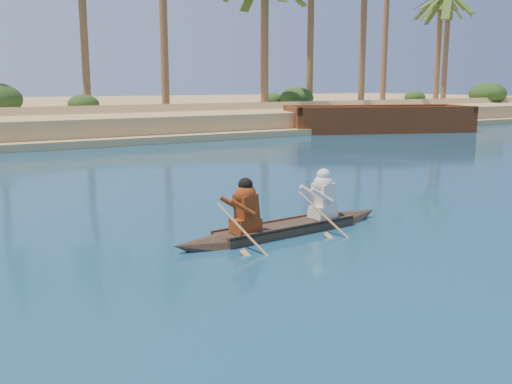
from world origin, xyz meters
TOP-DOWN VIEW (x-y plane):
  - canoe at (8.00, 4.33)m, footprint 5.25×1.07m
  - barge_right at (27.24, 22.00)m, footprint 12.13×7.77m

SIDE VIEW (x-z plane):
  - canoe at x=8.00m, z-range -0.44..1.00m
  - barge_right at x=27.24m, z-range -0.29..1.63m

